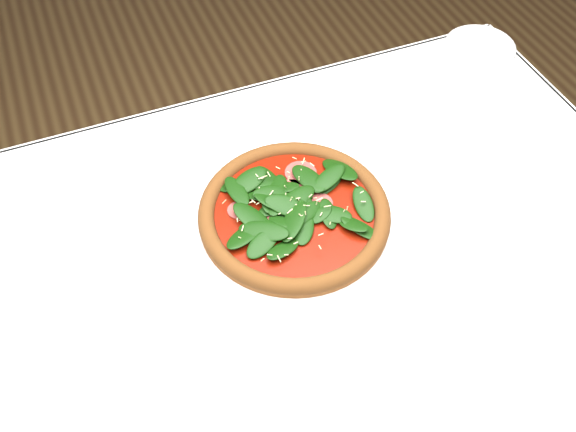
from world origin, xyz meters
name	(u,v)px	position (x,y,z in m)	size (l,w,h in m)	color
dining_table	(283,313)	(0.00, 0.00, 0.65)	(1.21, 0.81, 0.75)	white
plate	(294,219)	(0.05, 0.08, 0.76)	(0.33, 0.33, 0.01)	white
pizza	(294,211)	(0.05, 0.08, 0.78)	(0.34, 0.34, 0.04)	#995C25
saucer_far	(480,46)	(0.54, 0.34, 0.76)	(0.13, 0.13, 0.01)	white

